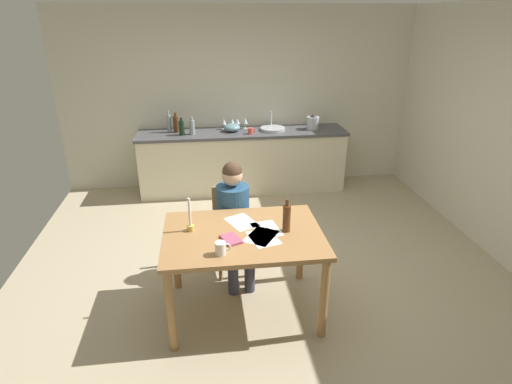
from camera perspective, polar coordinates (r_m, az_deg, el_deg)
The scene contains 26 objects.
ground_plane at distance 4.46m, azimuth 1.13°, elevation -10.96°, with size 5.20×5.20×0.04m, color tan.
wall_back at distance 6.38m, azimuth -2.24°, elevation 12.56°, with size 5.20×0.12×2.60m, color beige.
kitchen_counter at distance 6.25m, azimuth -1.82°, elevation 4.28°, with size 3.01×0.64×0.90m.
dining_table at distance 3.59m, azimuth -1.76°, elevation -7.10°, with size 1.34×0.96×0.79m.
chair_at_table at distance 4.30m, azimuth -3.24°, elevation -4.45°, with size 0.44×0.44×0.88m.
person_seated at distance 4.08m, azimuth -2.96°, elevation -3.08°, with size 0.36×0.61×1.19m.
coffee_mug at distance 3.23m, azimuth -4.79°, elevation -7.63°, with size 0.12×0.08×0.10m.
candlestick at distance 3.57m, azimuth -8.92°, elevation -3.99°, with size 0.06×0.06×0.30m.
book_magazine at distance 3.43m, azimuth -3.39°, elevation -6.41°, with size 0.13×0.19×0.02m, color #A84C68.
paper_letter at distance 3.59m, azimuth 1.43°, elevation -5.07°, with size 0.21×0.30×0.00m, color white.
paper_bill at distance 3.71m, azimuth -1.94°, elevation -4.10°, with size 0.21×0.30×0.00m, color white.
paper_envelope at distance 3.48m, azimuth 0.71°, elevation -6.03°, with size 0.21×0.30×0.00m, color white.
paper_receipt at distance 3.46m, azimuth 1.01°, elevation -6.23°, with size 0.21×0.30×0.00m, color white.
wine_bottle_on_table at distance 3.52m, azimuth 4.18°, elevation -3.51°, with size 0.07×0.07×0.29m.
sink_unit at distance 6.17m, azimuth 2.28°, elevation 8.59°, with size 0.36×0.36×0.24m.
bottle_oil at distance 6.17m, azimuth -11.75°, elevation 9.17°, with size 0.06×0.06×0.31m.
bottle_vinegar at distance 6.15m, azimuth -10.82°, elevation 9.09°, with size 0.08×0.08×0.28m.
bottle_wine_red at distance 5.99m, azimuth -10.07°, elevation 8.60°, with size 0.08×0.08×0.25m.
bottle_sauce at distance 6.00m, azimuth -8.69°, elevation 8.74°, with size 0.08×0.08×0.25m.
mixing_bowl at distance 6.11m, azimuth -3.30°, elevation 8.73°, with size 0.24×0.24×0.11m, color #668C99.
stovetop_kettle at distance 6.28m, azimuth 7.73°, elevation 9.36°, with size 0.18×0.18×0.22m.
wine_glass_near_sink at distance 6.24m, azimuth -1.47°, elevation 9.58°, with size 0.07×0.07×0.15m.
wine_glass_by_kettle at distance 6.23m, azimuth -2.54°, elevation 9.55°, with size 0.07×0.07×0.15m.
wine_glass_back_left at distance 6.23m, azimuth -3.24°, elevation 9.52°, with size 0.07×0.07×0.15m.
wine_glass_back_right at distance 6.22m, azimuth -4.39°, elevation 9.47°, with size 0.07×0.07×0.15m.
teacup_on_counter at distance 5.97m, azimuth -0.75°, elevation 8.31°, with size 0.11×0.07×0.09m.
Camera 1 is at (-0.55, -3.64, 2.50)m, focal length 29.44 mm.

